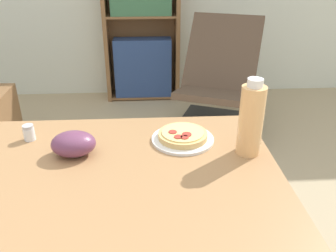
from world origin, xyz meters
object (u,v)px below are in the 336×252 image
Objects in this scene: drink_bottle at (251,120)px; bookshelf at (142,23)px; pizza_on_plate at (183,137)px; salt_shaker at (29,133)px; lounge_chair_far at (217,98)px; grape_bunch at (73,144)px.

drink_bottle is 0.16× the size of bookshelf.
pizza_on_plate is 0.14× the size of bookshelf.
salt_shaker reaches higher than pizza_on_plate.
lounge_chair_far is at bearing 82.11° from drink_bottle.
lounge_chair_far is (0.96, 1.49, -0.49)m from salt_shaker.
drink_bottle is at bearing -81.39° from bookshelf.
grape_bunch reaches higher than salt_shaker.
grape_bunch is at bearing -94.77° from bookshelf.
bookshelf reaches higher than lounge_chair_far.
grape_bunch is at bearing -168.54° from pizza_on_plate.
grape_bunch is 1.85m from lounge_chair_far.
bookshelf is at bearing 98.61° from drink_bottle.
pizza_on_plate is at bearing -86.04° from bookshelf.
drink_bottle reaches higher than pizza_on_plate.
salt_shaker is 0.04× the size of bookshelf.
bookshelf is (-0.59, 0.78, 0.44)m from lounge_chair_far.
salt_shaker is 0.06× the size of lounge_chair_far.
drink_bottle is 0.28× the size of lounge_chair_far.
grape_bunch is at bearing 178.02° from drink_bottle.
bookshelf is at bearing 85.23° from grape_bunch.
lounge_chair_far is (0.22, 1.61, -0.59)m from drink_bottle.
salt_shaker is at bearing 169.99° from drink_bottle.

